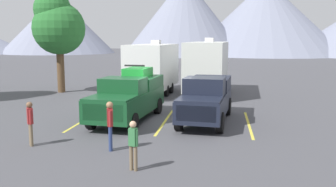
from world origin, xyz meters
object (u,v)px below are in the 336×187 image
Objects in this scene: pickup_truck_b at (206,98)px; person_a at (133,142)px; camper_trailer_a at (153,66)px; person_c at (30,121)px; pickup_truck_a at (129,96)px; camper_trailer_b at (207,65)px; person_b at (110,123)px.

person_a is (-1.87, -7.05, -0.26)m from pickup_truck_b.
camper_trailer_a reaches higher than person_c.
pickup_truck_a is 3.73m from pickup_truck_b.
person_a is (-1.57, -15.52, -1.21)m from camper_trailer_b.
person_b is at bearing -83.44° from pickup_truck_a.
camper_trailer_b is at bearing 66.39° from person_c.
pickup_truck_b is at bearing 2.66° from pickup_truck_a.
person_b is at bearing -121.19° from pickup_truck_b.
person_c is at bearing -117.04° from pickup_truck_a.
camper_trailer_a is at bearing 116.87° from pickup_truck_b.
camper_trailer_b is 4.79× the size of person_b.
person_c is (-4.35, 1.99, 0.07)m from person_a.
person_a is at bearing -104.85° from pickup_truck_b.
camper_trailer_b reaches higher than person_a.
person_b is (-2.84, -13.66, -1.07)m from camper_trailer_b.
camper_trailer_a is at bearing 94.09° from person_b.
camper_trailer_a reaches higher than pickup_truck_a.
camper_trailer_b is (-0.30, 8.47, 0.94)m from pickup_truck_b.
person_b is 3.07m from person_c.
camper_trailer_b reaches higher than person_b.
person_a is at bearing -81.63° from camper_trailer_a.
person_a is at bearing -55.44° from person_b.
pickup_truck_a is at bearing 96.56° from person_b.
person_c is at bearing -113.61° from camper_trailer_b.
person_c is at bearing -140.87° from pickup_truck_b.
person_c is (-5.91, -13.52, -1.14)m from camper_trailer_b.
person_b is (0.58, -5.02, -0.17)m from pickup_truck_a.
person_c is at bearing -99.18° from camper_trailer_a.
person_c reaches higher than person_a.
camper_trailer_b is at bearing 92.05° from pickup_truck_b.
pickup_truck_a is 8.30m from camper_trailer_a.
person_a is 2.25m from person_b.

